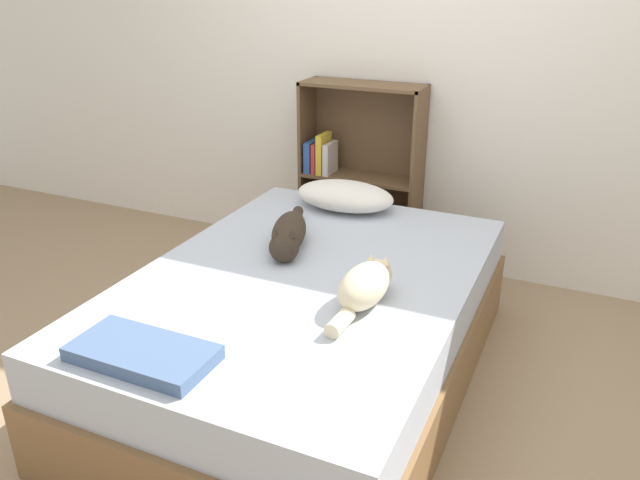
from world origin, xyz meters
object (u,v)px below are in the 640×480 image
at_px(bed, 306,328).
at_px(bookshelf, 359,173).
at_px(pillow, 345,196).
at_px(cat_dark, 288,234).
at_px(cat_light, 365,285).

height_order(bed, bookshelf, bookshelf).
xyz_separation_m(pillow, cat_dark, (-0.04, -0.59, -0.01)).
bearing_deg(pillow, cat_dark, -94.23).
distance_m(pillow, cat_light, 1.05).
xyz_separation_m(cat_light, cat_dark, (-0.52, 0.35, -0.01)).
xyz_separation_m(bed, cat_dark, (-0.20, 0.22, 0.34)).
height_order(bed, cat_light, cat_light).
relative_size(bed, pillow, 3.71).
bearing_deg(bed, cat_light, -21.61).
bearing_deg(bed, cat_dark, 131.10).
xyz_separation_m(pillow, bookshelf, (-0.12, 0.51, -0.03)).
bearing_deg(cat_dark, pillow, 155.80).
height_order(cat_light, cat_dark, cat_light).
relative_size(cat_dark, bookshelf, 0.54).
bearing_deg(pillow, bookshelf, 102.74).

